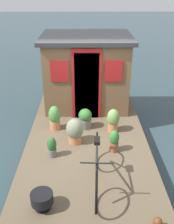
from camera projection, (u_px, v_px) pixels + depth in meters
ground_plane at (87, 152)px, 6.34m from camera, size 60.00×60.00×0.00m
houseboat_deck at (87, 144)px, 6.23m from camera, size 5.67×2.68×0.48m
houseboat_cabin at (86, 71)px, 7.22m from camera, size 1.88×2.36×1.94m
bicycle at (97, 166)px, 4.51m from camera, size 1.77×0.50×0.82m
potted_plant_mint at (52, 147)px, 5.32m from camera, size 0.19×0.19×0.44m
potted_plant_rosemary at (85, 118)px, 6.34m from camera, size 0.31×0.31×0.49m
potted_plant_geranium at (55, 118)px, 6.25m from camera, size 0.28×0.28×0.60m
potted_plant_fern at (75, 131)px, 5.73m from camera, size 0.38×0.38×0.58m
potted_plant_sage at (113, 120)px, 6.16m from camera, size 0.29×0.29×0.57m
potted_plant_ivy at (114, 141)px, 5.47m from camera, size 0.20×0.20×0.49m
charcoal_grill at (42, 199)px, 4.09m from camera, size 0.35×0.35×0.30m
mooring_bollard at (157, 223)px, 3.78m from camera, size 0.13×0.13×0.21m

